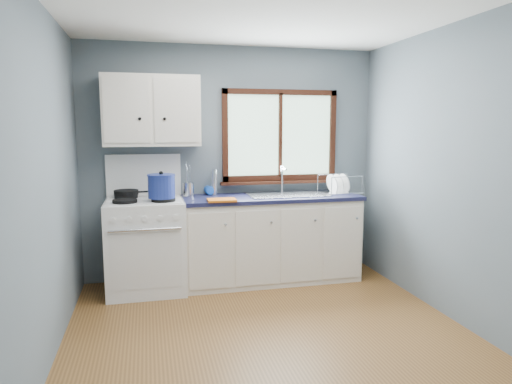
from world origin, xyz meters
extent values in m
cube|color=brown|center=(0.00, 0.00, -0.01)|extent=(3.20, 3.60, 0.02)
cube|color=slate|center=(0.00, 1.81, 1.25)|extent=(3.20, 0.02, 2.50)
cube|color=slate|center=(0.00, -1.81, 1.25)|extent=(3.20, 0.02, 2.50)
cube|color=slate|center=(-1.61, 0.00, 1.25)|extent=(0.02, 3.60, 2.50)
cube|color=slate|center=(1.61, 0.00, 1.25)|extent=(0.02, 3.60, 2.50)
cube|color=white|center=(-0.95, 1.47, 0.46)|extent=(0.76, 0.65, 0.92)
cube|color=white|center=(-0.95, 1.77, 1.14)|extent=(0.76, 0.05, 0.44)
cube|color=silver|center=(-0.95, 1.47, 0.93)|extent=(0.72, 0.59, 0.01)
cylinder|color=black|center=(-1.13, 1.32, 0.95)|extent=(0.23, 0.23, 0.03)
cylinder|color=black|center=(-0.77, 1.32, 0.95)|extent=(0.23, 0.23, 0.03)
cylinder|color=black|center=(-1.13, 1.61, 0.95)|extent=(0.23, 0.23, 0.03)
cylinder|color=black|center=(-0.77, 1.61, 0.95)|extent=(0.23, 0.23, 0.03)
cylinder|color=silver|center=(-0.95, 1.12, 0.70)|extent=(0.66, 0.02, 0.02)
cube|color=silver|center=(-0.95, 1.14, 0.40)|extent=(0.66, 0.01, 0.55)
cube|color=white|center=(0.36, 1.49, 0.44)|extent=(1.85, 0.60, 0.88)
cube|color=black|center=(0.36, 1.51, 0.04)|extent=(1.85, 0.54, 0.08)
cube|color=black|center=(0.36, 1.49, 0.90)|extent=(1.89, 0.64, 0.04)
cube|color=silver|center=(0.54, 1.49, 0.92)|extent=(0.84, 0.46, 0.01)
cube|color=silver|center=(0.34, 1.49, 0.85)|extent=(0.36, 0.40, 0.14)
cube|color=silver|center=(0.74, 1.49, 0.85)|extent=(0.36, 0.40, 0.14)
cylinder|color=silver|center=(0.54, 1.69, 1.06)|extent=(0.02, 0.02, 0.28)
cylinder|color=silver|center=(0.54, 1.62, 1.19)|extent=(0.02, 0.16, 0.02)
sphere|color=silver|center=(0.54, 1.69, 1.20)|extent=(0.04, 0.04, 0.04)
cube|color=#9EC6A8|center=(0.54, 1.79, 1.55)|extent=(1.22, 0.01, 0.92)
cube|color=black|center=(0.54, 1.77, 2.02)|extent=(1.30, 0.05, 0.06)
cube|color=black|center=(0.54, 1.77, 1.08)|extent=(1.30, 0.05, 0.06)
cube|color=black|center=(-0.08, 1.77, 1.55)|extent=(0.06, 0.05, 1.00)
cube|color=black|center=(1.16, 1.77, 1.55)|extent=(0.06, 0.05, 1.00)
cube|color=black|center=(0.54, 1.77, 1.55)|extent=(0.03, 0.05, 0.92)
cube|color=black|center=(0.54, 1.74, 1.03)|extent=(1.36, 0.10, 0.03)
cube|color=white|center=(-0.85, 1.63, 1.80)|extent=(0.95, 0.32, 0.70)
cube|color=white|center=(-1.09, 1.46, 1.80)|extent=(0.44, 0.01, 0.62)
cube|color=white|center=(-0.61, 1.46, 1.80)|extent=(0.44, 0.01, 0.62)
sphere|color=black|center=(-0.97, 1.45, 1.72)|extent=(0.03, 0.03, 0.03)
sphere|color=black|center=(-0.73, 1.45, 1.72)|extent=(0.03, 0.03, 0.03)
cylinder|color=black|center=(-1.13, 1.63, 0.98)|extent=(0.26, 0.26, 0.05)
cube|color=black|center=(-0.95, 1.64, 0.98)|extent=(0.14, 0.04, 0.01)
cylinder|color=navy|center=(-0.78, 1.33, 1.07)|extent=(0.32, 0.32, 0.22)
cylinder|color=navy|center=(-0.78, 1.33, 1.18)|extent=(0.33, 0.33, 0.01)
sphere|color=black|center=(-0.78, 1.33, 1.20)|extent=(0.05, 0.05, 0.04)
cylinder|color=silver|center=(-0.50, 1.65, 0.99)|extent=(0.15, 0.15, 0.14)
cylinder|color=silver|center=(-0.48, 1.65, 1.14)|extent=(0.01, 0.01, 0.21)
cylinder|color=silver|center=(-0.51, 1.67, 1.16)|extent=(0.01, 0.01, 0.25)
cylinder|color=silver|center=(-0.51, 1.63, 1.13)|extent=(0.01, 0.01, 0.19)
cylinder|color=silver|center=(-0.22, 1.69, 1.05)|extent=(0.07, 0.07, 0.27)
imported|color=blue|center=(-0.27, 1.65, 1.05)|extent=(0.10, 0.10, 0.25)
cube|color=#CC6216|center=(-0.21, 1.25, 0.93)|extent=(0.29, 0.21, 0.02)
cube|color=silver|center=(1.15, 1.52, 0.93)|extent=(0.45, 0.37, 0.01)
cylinder|color=silver|center=(0.98, 1.34, 1.02)|extent=(0.01, 0.01, 0.19)
cylinder|color=silver|center=(1.36, 1.41, 1.02)|extent=(0.01, 0.01, 0.19)
cylinder|color=silver|center=(0.93, 1.63, 1.02)|extent=(0.01, 0.01, 0.19)
cylinder|color=silver|center=(1.31, 1.69, 1.02)|extent=(0.01, 0.01, 0.19)
cylinder|color=silver|center=(1.17, 1.38, 1.11)|extent=(0.38, 0.07, 0.01)
cylinder|color=silver|center=(1.12, 1.66, 1.11)|extent=(0.38, 0.07, 0.01)
cylinder|color=white|center=(1.05, 1.50, 1.03)|extent=(0.09, 0.22, 0.21)
cylinder|color=white|center=(1.13, 1.52, 1.03)|extent=(0.09, 0.22, 0.21)
cylinder|color=white|center=(1.20, 1.53, 1.03)|extent=(0.09, 0.22, 0.21)
camera|label=1|loc=(-0.91, -3.12, 1.63)|focal=32.00mm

